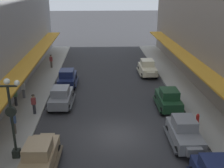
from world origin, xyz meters
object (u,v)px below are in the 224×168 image
at_px(parked_car_2, 40,155).
at_px(pedestrian_4, 23,89).
at_px(pedestrian_2, 15,96).
at_px(pedestrian_0, 34,104).
at_px(parked_car_3, 67,77).
at_px(pedestrian_3, 14,123).
at_px(parked_car_5, 61,96).
at_px(parked_car_6, 147,68).
at_px(fire_hydrant, 198,119).
at_px(lamp_post_with_clock, 11,116).
at_px(pedestrian_1, 51,61).
at_px(parked_car_1, 168,98).
at_px(parked_car_4, 184,132).

relative_size(parked_car_2, pedestrian_4, 2.58).
bearing_deg(pedestrian_2, pedestrian_0, -41.85).
relative_size(parked_car_3, pedestrian_2, 2.56).
distance_m(pedestrian_0, pedestrian_3, 3.31).
distance_m(parked_car_2, parked_car_5, 9.01).
relative_size(parked_car_6, fire_hydrant, 5.20).
bearing_deg(parked_car_5, pedestrian_4, 154.78).
height_order(lamp_post_with_clock, pedestrian_1, lamp_post_with_clock).
xyz_separation_m(parked_car_5, fire_hydrant, (10.90, -4.18, -0.38)).
xyz_separation_m(parked_car_2, fire_hydrant, (11.07, 4.83, -0.38)).
relative_size(parked_car_5, lamp_post_with_clock, 0.83).
xyz_separation_m(parked_car_1, parked_car_5, (-9.38, 1.00, 0.00)).
xyz_separation_m(parked_car_6, fire_hydrant, (1.71, -12.70, -0.38)).
bearing_deg(pedestrian_2, parked_car_2, -66.98).
bearing_deg(pedestrian_0, pedestrian_1, 92.72).
xyz_separation_m(parked_car_6, pedestrian_4, (-12.92, -6.76, 0.07)).
xyz_separation_m(parked_car_3, lamp_post_with_clock, (-1.87, -13.20, 2.04)).
xyz_separation_m(parked_car_2, parked_car_5, (0.17, 9.01, 0.00)).
height_order(parked_car_1, parked_car_6, same).
xyz_separation_m(parked_car_1, pedestrian_0, (-11.40, -0.79, 0.07)).
bearing_deg(pedestrian_3, parked_car_4, -8.56).
bearing_deg(fire_hydrant, pedestrian_3, -176.52).
distance_m(parked_car_3, parked_car_4, 15.07).
xyz_separation_m(parked_car_2, parked_car_6, (9.36, 17.53, 0.00)).
bearing_deg(parked_car_1, parked_car_4, -93.27).
bearing_deg(parked_car_2, parked_car_3, 89.22).
distance_m(fire_hydrant, pedestrian_0, 13.14).
bearing_deg(parked_car_1, parked_car_2, -140.04).
height_order(parked_car_6, lamp_post_with_clock, lamp_post_with_clock).
height_order(parked_car_3, fire_hydrant, parked_car_3).
distance_m(parked_car_6, pedestrian_0, 15.22).
distance_m(parked_car_2, pedestrian_1, 20.96).
height_order(parked_car_1, pedestrian_4, parked_car_1).
distance_m(parked_car_3, fire_hydrant, 14.42).
bearing_deg(pedestrian_3, pedestrian_2, 103.89).
bearing_deg(pedestrian_0, parked_car_5, 41.59).
relative_size(parked_car_2, pedestrian_3, 2.63).
bearing_deg(fire_hydrant, pedestrian_1, 130.31).
height_order(parked_car_3, parked_car_5, same).
relative_size(fire_hydrant, pedestrian_0, 0.49).
relative_size(parked_car_6, pedestrian_0, 2.55).
bearing_deg(pedestrian_4, parked_car_6, 27.62).
xyz_separation_m(parked_car_3, pedestrian_4, (-3.75, -3.52, 0.07)).
relative_size(pedestrian_0, pedestrian_1, 1.00).
distance_m(parked_car_5, fire_hydrant, 11.68).
relative_size(parked_car_4, pedestrian_4, 2.57).
xyz_separation_m(lamp_post_with_clock, pedestrian_1, (-0.81, 19.73, -1.97)).
bearing_deg(pedestrian_2, parked_car_5, 0.21).
bearing_deg(lamp_post_with_clock, pedestrian_4, 100.99).
height_order(parked_car_3, parked_car_6, same).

